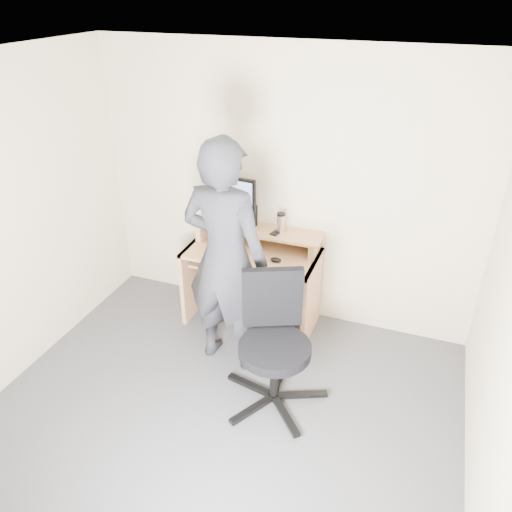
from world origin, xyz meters
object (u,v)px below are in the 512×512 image
Objects in this scene: office_chair at (274,337)px; person at (225,258)px; monitor at (231,196)px; desk at (255,267)px.

office_chair is 0.52× the size of person.
monitor reaches higher than office_chair.
person is (0.26, -0.73, -0.21)m from monitor.
desk is 1.07m from office_chair.
desk is 0.61× the size of person.
monitor is at bearing 102.83° from office_chair.
person reaches higher than desk.
person is (-0.51, 0.29, 0.42)m from office_chair.
desk is at bearing -12.48° from monitor.
office_chair is 0.72m from person.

